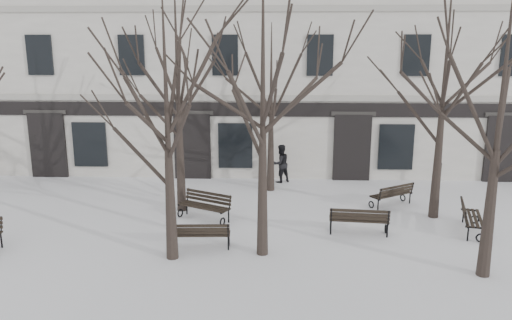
# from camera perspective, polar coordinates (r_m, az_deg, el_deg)

# --- Properties ---
(ground) EXTENTS (100.00, 100.00, 0.00)m
(ground) POSITION_cam_1_polar(r_m,az_deg,el_deg) (14.71, 1.42, -10.28)
(ground) COLOR white
(ground) RESTS_ON ground
(building) EXTENTS (40.40, 10.20, 11.40)m
(building) POSITION_cam_1_polar(r_m,az_deg,el_deg) (26.48, 1.99, 12.34)
(building) COLOR silver
(building) RESTS_ON ground
(tree_1) EXTENTS (5.19, 5.19, 7.41)m
(tree_1) POSITION_cam_1_polar(r_m,az_deg,el_deg) (13.25, -10.25, 7.67)
(tree_1) COLOR black
(tree_1) RESTS_ON ground
(tree_2) EXTENTS (5.75, 5.75, 8.22)m
(tree_2) POSITION_cam_1_polar(r_m,az_deg,el_deg) (13.29, 0.79, 10.08)
(tree_2) COLOR black
(tree_2) RESTS_ON ground
(tree_3) EXTENTS (5.52, 5.52, 7.88)m
(tree_3) POSITION_cam_1_polar(r_m,az_deg,el_deg) (13.30, 26.45, 7.84)
(tree_3) COLOR black
(tree_3) RESTS_ON ground
(tree_4) EXTENTS (5.86, 5.86, 8.37)m
(tree_4) POSITION_cam_1_polar(r_m,az_deg,el_deg) (17.36, -9.03, 10.92)
(tree_4) COLOR black
(tree_4) RESTS_ON ground
(tree_5) EXTENTS (4.66, 4.66, 6.66)m
(tree_5) POSITION_cam_1_polar(r_m,az_deg,el_deg) (19.78, 1.75, 8.20)
(tree_5) COLOR black
(tree_5) RESTS_ON ground
(tree_6) EXTENTS (5.87, 5.87, 8.38)m
(tree_6) POSITION_cam_1_polar(r_m,az_deg,el_deg) (17.53, 20.88, 10.29)
(tree_6) COLOR black
(tree_6) RESTS_ON ground
(bench_1) EXTENTS (1.71, 0.70, 0.84)m
(bench_1) POSITION_cam_1_polar(r_m,az_deg,el_deg) (14.73, -6.29, -8.39)
(bench_1) COLOR black
(bench_1) RESTS_ON ground
(bench_2) EXTENTS (1.88, 0.83, 0.92)m
(bench_2) POSITION_cam_1_polar(r_m,az_deg,el_deg) (16.00, 11.69, -6.68)
(bench_2) COLOR black
(bench_2) RESTS_ON ground
(bench_3) EXTENTS (1.92, 1.43, 0.93)m
(bench_3) POSITION_cam_1_polar(r_m,az_deg,el_deg) (17.11, -5.85, -5.15)
(bench_3) COLOR black
(bench_3) RESTS_ON ground
(bench_4) EXTENTS (1.74, 1.43, 0.86)m
(bench_4) POSITION_cam_1_polar(r_m,az_deg,el_deg) (19.06, 15.33, -3.77)
(bench_4) COLOR black
(bench_4) RESTS_ON ground
(bench_5) EXTENTS (1.11, 1.91, 0.91)m
(bench_5) POSITION_cam_1_polar(r_m,az_deg,el_deg) (17.31, 23.28, -5.99)
(bench_5) COLOR black
(bench_5) RESTS_ON ground
(bollard_a) EXTENTS (0.12, 0.12, 0.96)m
(bollard_a) POSITION_cam_1_polar(r_m,az_deg,el_deg) (20.99, 1.71, -1.64)
(bollard_a) COLOR black
(bollard_a) RESTS_ON ground
(bollard_b) EXTENTS (0.13, 0.13, 1.00)m
(bollard_b) POSITION_cam_1_polar(r_m,az_deg,el_deg) (22.43, 20.27, -1.43)
(bollard_b) COLOR black
(bollard_b) RESTS_ON ground
(pedestrian_b) EXTENTS (1.02, 0.97, 1.66)m
(pedestrian_b) POSITION_cam_1_polar(r_m,az_deg,el_deg) (21.74, 2.81, -2.53)
(pedestrian_b) COLOR black
(pedestrian_b) RESTS_ON ground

